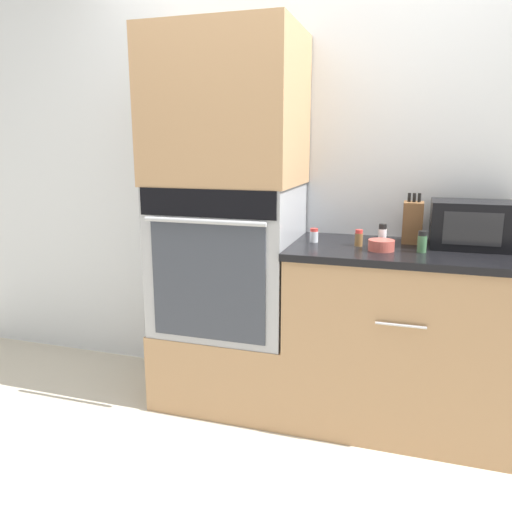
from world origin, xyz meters
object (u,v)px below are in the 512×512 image
at_px(bowl, 381,245).
at_px(condiment_jar_back, 359,238).
at_px(wall_oven, 228,257).
at_px(condiment_jar_near, 382,236).
at_px(knife_block, 413,222).
at_px(condiment_jar_far, 422,242).
at_px(condiment_jar_mid, 314,235).
at_px(microwave, 475,225).

distance_m(bowl, condiment_jar_back, 0.14).
bearing_deg(wall_oven, condiment_jar_near, 0.58).
relative_size(knife_block, condiment_jar_far, 2.52).
bearing_deg(condiment_jar_near, bowl, -88.39).
xyz_separation_m(knife_block, condiment_jar_near, (-0.14, -0.15, -0.05)).
distance_m(knife_block, condiment_jar_mid, 0.51).
relative_size(condiment_jar_near, condiment_jar_mid, 1.58).
bearing_deg(microwave, condiment_jar_near, -165.52).
bearing_deg(knife_block, microwave, -8.05).
xyz_separation_m(microwave, bowl, (-0.42, -0.21, -0.09)).
bearing_deg(condiment_jar_far, bowl, -174.70).
distance_m(microwave, knife_block, 0.29).
height_order(condiment_jar_near, condiment_jar_mid, condiment_jar_near).
height_order(knife_block, condiment_jar_back, knife_block).
bearing_deg(condiment_jar_mid, condiment_jar_far, -10.08).
bearing_deg(wall_oven, condiment_jar_far, -4.19).
distance_m(knife_block, bowl, 0.30).
xyz_separation_m(wall_oven, condiment_jar_back, (0.70, -0.01, 0.15)).
relative_size(microwave, condiment_jar_far, 4.07).
bearing_deg(microwave, knife_block, 171.95).
xyz_separation_m(bowl, condiment_jar_mid, (-0.35, 0.11, 0.01)).
relative_size(knife_block, condiment_jar_mid, 3.53).
bearing_deg(condiment_jar_near, knife_block, 47.54).
bearing_deg(condiment_jar_near, wall_oven, -179.42).
bearing_deg(condiment_jar_back, condiment_jar_near, 10.25).
height_order(microwave, bowl, microwave).
distance_m(wall_oven, microwave, 1.26).
bearing_deg(condiment_jar_near, condiment_jar_far, -23.49).
height_order(condiment_jar_mid, condiment_jar_back, condiment_jar_back).
distance_m(condiment_jar_mid, condiment_jar_far, 0.54).
xyz_separation_m(bowl, condiment_jar_back, (-0.11, 0.08, 0.01)).
relative_size(knife_block, bowl, 2.06).
height_order(bowl, condiment_jar_mid, condiment_jar_mid).
relative_size(bowl, condiment_jar_mid, 1.72).
xyz_separation_m(wall_oven, bowl, (0.81, -0.09, 0.14)).
height_order(bowl, condiment_jar_far, condiment_jar_far).
height_order(wall_oven, condiment_jar_back, wall_oven).
xyz_separation_m(wall_oven, condiment_jar_near, (0.81, 0.01, 0.16)).
distance_m(condiment_jar_mid, condiment_jar_back, 0.23).
distance_m(microwave, condiment_jar_back, 0.56).
bearing_deg(knife_block, condiment_jar_far, -78.37).
bearing_deg(wall_oven, condiment_jar_mid, 2.62).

